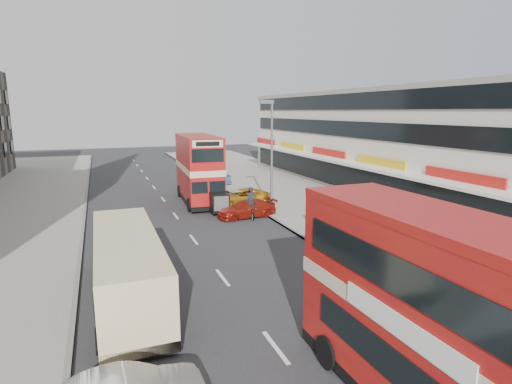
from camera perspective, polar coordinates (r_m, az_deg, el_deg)
name	(u,v)px	position (r m, az deg, el deg)	size (l,w,h in m)	color
road_surface	(176,216)	(30.28, -11.00, -3.22)	(12.00, 90.00, 0.01)	#28282B
pavement_right	(323,202)	(34.29, 9.14, -1.36)	(12.00, 90.00, 0.15)	gray
kerb_left	(84,223)	(29.90, -22.62, -3.93)	(0.20, 90.00, 0.16)	gray
kerb_right	(255,208)	(31.81, -0.12, -2.19)	(0.20, 90.00, 0.16)	gray
commercial_row	(390,141)	(39.75, 17.95, 6.68)	(9.90, 46.20, 9.30)	beige
street_lamp	(271,148)	(29.37, 2.03, 6.01)	(1.00, 0.20, 8.12)	slate
bus_main	(430,317)	(11.03, 22.79, -15.54)	(2.60, 8.98, 4.94)	black
bus_second	(199,169)	(33.95, -7.87, 3.19)	(3.12, 9.71, 5.28)	black
coach	(127,265)	(17.22, -17.26, -9.57)	(2.45, 9.33, 2.47)	black
car_right_a	(247,209)	(29.19, -1.30, -2.33)	(1.72, 4.22, 1.23)	maroon
car_right_b	(242,197)	(32.93, -1.98, -0.72)	(2.16, 4.68, 1.30)	#C48013
car_right_c	(209,179)	(41.36, -6.47, 1.78)	(1.75, 4.36, 1.48)	#6186C2
pedestrian_near	(318,216)	(25.32, 8.47, -3.28)	(0.74, 0.50, 2.00)	gray
cyclist	(251,207)	(28.73, -0.66, -2.12)	(0.73, 1.58, 2.24)	gray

